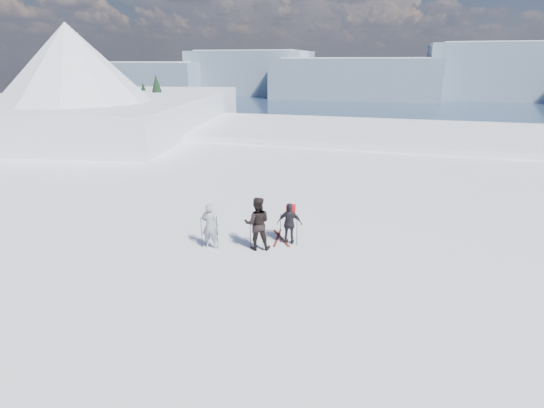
# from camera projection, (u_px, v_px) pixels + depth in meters

# --- Properties ---
(lake_basin) EXTENTS (820.00, 820.00, 71.62)m
(lake_basin) POSITION_uv_depth(u_px,v_px,m) (364.00, 201.00, 41.15)
(lake_basin) COLOR white
(lake_basin) RESTS_ON ground
(far_mountain_range) EXTENTS (770.00, 110.00, 53.00)m
(far_mountain_range) POSITION_uv_depth(u_px,v_px,m) (428.00, 75.00, 420.22)
(far_mountain_range) COLOR slate
(far_mountain_range) RESTS_ON ground
(near_ridge) EXTENTS (31.37, 35.68, 25.62)m
(near_ridge) POSITION_uv_depth(u_px,v_px,m) (119.00, 156.00, 46.52)
(near_ridge) COLOR white
(near_ridge) RESTS_ON ground
(skier_grey) EXTENTS (0.64, 0.44, 1.68)m
(skier_grey) POSITION_uv_depth(u_px,v_px,m) (210.00, 226.00, 15.15)
(skier_grey) COLOR gray
(skier_grey) RESTS_ON ground
(skier_dark) EXTENTS (1.12, 0.98, 1.95)m
(skier_dark) POSITION_uv_depth(u_px,v_px,m) (257.00, 223.00, 15.01)
(skier_dark) COLOR black
(skier_dark) RESTS_ON ground
(skier_pack) EXTENTS (0.95, 0.46, 1.56)m
(skier_pack) POSITION_uv_depth(u_px,v_px,m) (290.00, 224.00, 15.51)
(skier_pack) COLOR black
(skier_pack) RESTS_ON ground
(backpack) EXTENTS (0.35, 0.22, 0.48)m
(backpack) POSITION_uv_depth(u_px,v_px,m) (291.00, 195.00, 15.41)
(backpack) COLOR red
(backpack) RESTS_ON skier_pack
(ski_poles) EXTENTS (3.28, 1.19, 1.34)m
(ski_poles) POSITION_uv_depth(u_px,v_px,m) (251.00, 232.00, 15.23)
(ski_poles) COLOR black
(ski_poles) RESTS_ON ground
(skis_loose) EXTENTS (1.03, 1.70, 0.03)m
(skis_loose) POSITION_uv_depth(u_px,v_px,m) (279.00, 238.00, 16.21)
(skis_loose) COLOR black
(skis_loose) RESTS_ON ground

